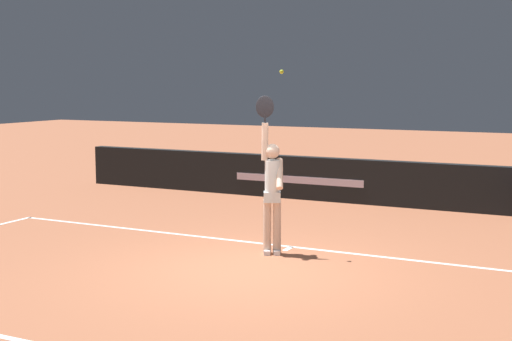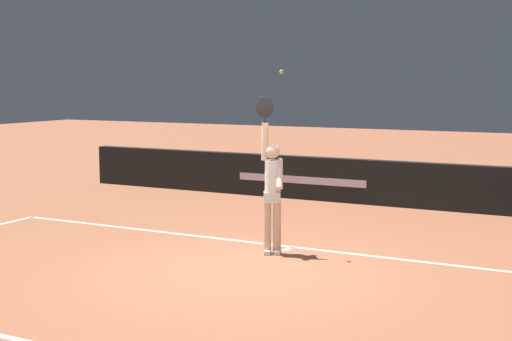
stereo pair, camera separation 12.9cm
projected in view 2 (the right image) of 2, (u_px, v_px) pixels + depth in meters
ground_plane at (249, 269)px, 10.15m from camera, size 60.00×60.00×0.00m
court_lines at (214, 287)px, 9.28m from camera, size 11.50×5.21×0.00m
back_wall at (374, 182)px, 15.45m from camera, size 15.04×0.27×0.99m
tennis_player at (272, 189)px, 10.95m from camera, size 0.50×0.41×2.49m
tennis_ball at (281, 72)px, 10.66m from camera, size 0.06×0.06×0.06m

